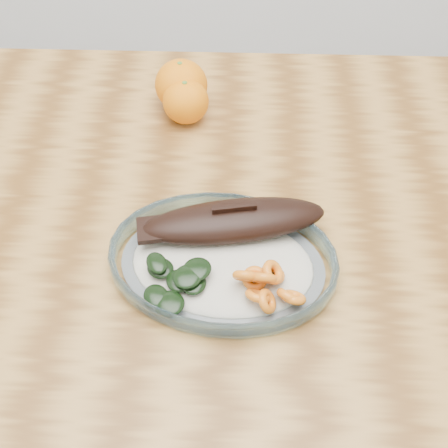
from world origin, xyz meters
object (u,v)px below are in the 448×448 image
at_px(orange_left, 181,85).
at_px(orange_right, 186,101).
at_px(plated_meal, 223,257).
at_px(dining_table, 161,243).

relative_size(orange_left, orange_right, 1.16).
height_order(plated_meal, orange_left, orange_left).
distance_m(plated_meal, orange_left, 0.35).
bearing_deg(dining_table, orange_right, 80.28).
distance_m(dining_table, orange_right, 0.24).
relative_size(plated_meal, orange_right, 7.86).
xyz_separation_m(dining_table, plated_meal, (0.11, -0.12, 0.12)).
xyz_separation_m(dining_table, orange_left, (0.02, 0.23, 0.14)).
xyz_separation_m(orange_left, orange_right, (0.01, -0.04, -0.01)).
relative_size(dining_table, orange_left, 13.44).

